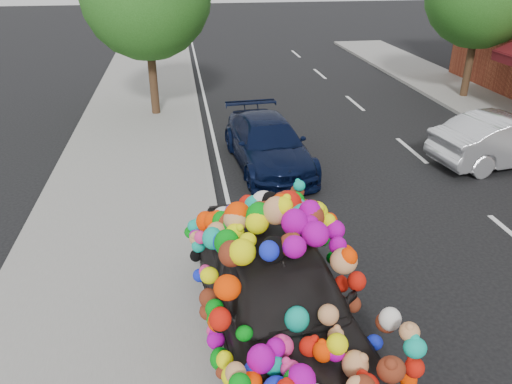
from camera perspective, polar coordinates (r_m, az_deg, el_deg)
The scene contains 6 objects.
ground at distance 9.76m, azimuth 10.22°, elevation -7.04°, with size 100.00×100.00×0.00m, color black.
sidewalk at distance 9.37m, azimuth -15.86°, elevation -8.77°, with size 4.00×60.00×0.12m, color gray.
kerb at distance 9.29m, azimuth -3.77°, elevation -8.01°, with size 0.15×60.00×0.13m, color gray.
plush_art_car at distance 7.09m, azimuth 2.57°, elevation -9.25°, with size 2.68×5.09×2.26m.
navy_sedan at distance 13.21m, azimuth 1.38°, elevation 5.55°, with size 1.78×4.39×1.27m, color black.
silver_hatchback at distance 14.95m, azimuth 26.86°, elevation 5.36°, with size 1.45×4.16×1.37m, color silver.
Camera 1 is at (-2.92, -7.68, 5.25)m, focal length 35.00 mm.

